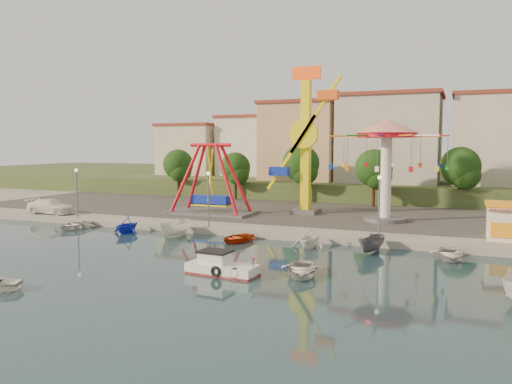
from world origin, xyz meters
The scene contains 30 objects.
ground centered at (0.00, 0.00, 0.00)m, with size 200.00×200.00×0.00m, color #132934.
quay_deck centered at (0.00, 62.00, 0.30)m, with size 200.00×100.00×0.60m, color #9E998E.
asphalt_pad centered at (0.00, 30.00, 0.60)m, with size 90.00×28.00×0.01m, color #4C4944.
hill_terrace centered at (0.00, 67.00, 1.50)m, with size 200.00×60.00×3.00m, color #384C26.
pirate_ship_ride centered at (-12.04, 21.13, 4.39)m, with size 10.00×5.00×8.00m.
kamikaze_tower centered at (-1.88, 25.18, 8.52)m, with size 5.90×3.10×16.50m.
wave_swinger centered at (7.08, 23.04, 8.20)m, with size 11.60×11.60×10.40m.
lamp_post_0 centered at (-24.00, 13.00, 3.10)m, with size 0.14×0.14×5.00m, color #59595E.
lamp_post_1 centered at (-8.00, 13.00, 3.10)m, with size 0.14×0.14×5.00m, color #59595E.
lamp_post_2 centered at (8.00, 13.00, 3.10)m, with size 0.14×0.14×5.00m, color #59595E.
tree_0 centered at (-26.00, 36.98, 5.47)m, with size 4.60×4.60×7.19m.
tree_1 centered at (-16.00, 36.24, 5.20)m, with size 4.35×4.35×6.80m.
tree_2 centered at (-6.00, 35.81, 5.92)m, with size 5.02×5.02×7.85m.
tree_3 centered at (4.00, 34.36, 5.55)m, with size 4.68×4.68×7.32m.
tree_4 centered at (14.00, 37.35, 5.75)m, with size 4.86×4.86×7.60m.
building_0 centered at (-33.37, 46.06, 8.93)m, with size 9.26×9.53×11.87m, color beige.
building_1 centered at (-21.33, 51.38, 7.32)m, with size 12.33×9.01×8.63m, color silver.
building_2 centered at (-8.19, 51.96, 8.62)m, with size 11.95×9.28×11.23m, color tan.
building_3 centered at (5.60, 48.80, 7.60)m, with size 12.59×10.50×9.20m, color beige.
building_4 centered at (19.07, 52.20, 7.62)m, with size 10.75×9.23×9.24m, color beige.
cabin_motorboat centered at (0.04, -0.50, 0.44)m, with size 4.81×2.11×1.66m.
rowboat_a centered at (4.99, 1.20, 0.43)m, with size 2.93×4.10×0.85m, color silver.
van centered at (-28.84, 14.11, 1.43)m, with size 2.33×5.73×1.66m, color white.
moored_boat_0 centered at (-21.50, 9.80, 0.41)m, with size 2.86×4.00×0.83m, color silver.
moored_boat_1 centered at (-15.13, 9.80, 0.81)m, with size 2.65×3.07×1.62m, color #1629C4.
moored_boat_2 centered at (-9.81, 9.80, 0.80)m, with size 1.56×4.16×1.61m, color silver.
moored_boat_3 centered at (-3.56, 9.80, 0.38)m, with size 2.62×3.67×0.76m, color #B3340E.
moored_boat_4 centered at (2.98, 9.80, 0.85)m, with size 2.78×3.22×1.70m, color white.
moored_boat_5 centered at (7.98, 9.80, 0.71)m, with size 1.37×3.65×1.41m, color #59595E.
moored_boat_6 centered at (13.66, 9.80, 0.40)m, with size 2.79×3.90×0.81m, color silver.
Camera 1 is at (14.34, -28.89, 8.30)m, focal length 35.00 mm.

